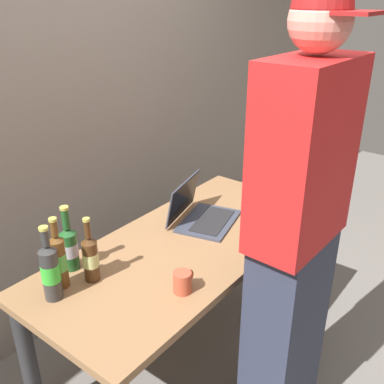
{
  "coord_description": "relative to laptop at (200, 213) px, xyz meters",
  "views": [
    {
      "loc": [
        -1.4,
        -1.13,
        1.83
      ],
      "look_at": [
        0.05,
        0.0,
        0.98
      ],
      "focal_mm": 40.95,
      "sensor_mm": 36.0,
      "label": 1
    }
  ],
  "objects": [
    {
      "name": "ground_plane",
      "position": [
        -0.22,
        -0.08,
        -0.78
      ],
      "size": [
        8.0,
        8.0,
        0.0
      ],
      "primitive_type": "plane",
      "color": "slate",
      "rests_on": "ground"
    },
    {
      "name": "desk",
      "position": [
        -0.22,
        -0.08,
        -0.17
      ],
      "size": [
        1.57,
        0.7,
        0.73
      ],
      "color": "olive",
      "rests_on": "ground"
    },
    {
      "name": "laptop",
      "position": [
        0.0,
        0.0,
        0.0
      ],
      "size": [
        0.41,
        0.37,
        0.22
      ],
      "color": "#383D4C",
      "rests_on": "desk"
    },
    {
      "name": "beer_bottle_brown",
      "position": [
        -0.69,
        0.18,
        0.06
      ],
      "size": [
        0.07,
        0.07,
        0.3
      ],
      "color": "#1E5123",
      "rests_on": "desk"
    },
    {
      "name": "beer_bottle_green",
      "position": [
        -0.79,
        0.11,
        0.08
      ],
      "size": [
        0.06,
        0.06,
        0.31
      ],
      "color": "brown",
      "rests_on": "desk"
    },
    {
      "name": "beer_bottle_dark",
      "position": [
        -0.86,
        0.07,
        0.08
      ],
      "size": [
        0.07,
        0.07,
        0.32
      ],
      "color": "#333333",
      "rests_on": "desk"
    },
    {
      "name": "beer_bottle_amber",
      "position": [
        -0.68,
        0.05,
        0.06
      ],
      "size": [
        0.07,
        0.07,
        0.29
      ],
      "color": "#472B14",
      "rests_on": "desk"
    },
    {
      "name": "person_figure",
      "position": [
        -0.21,
        -0.62,
        0.17
      ],
      "size": [
        0.46,
        0.3,
        1.88
      ],
      "color": "#2D3347",
      "rests_on": "ground"
    },
    {
      "name": "coffee_mug",
      "position": [
        -0.52,
        -0.3,
        -0.0
      ],
      "size": [
        0.11,
        0.07,
        0.09
      ],
      "color": "#BF4C33",
      "rests_on": "desk"
    },
    {
      "name": "back_wall",
      "position": [
        -0.22,
        0.75,
        0.52
      ],
      "size": [
        6.0,
        0.1,
        2.6
      ],
      "primitive_type": "cube",
      "color": "gray",
      "rests_on": "ground"
    }
  ]
}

